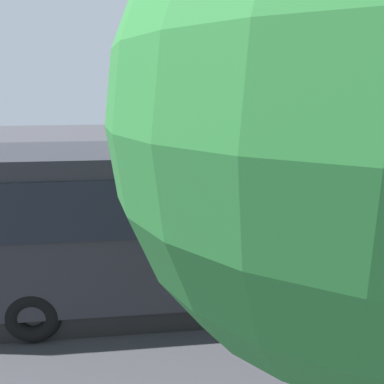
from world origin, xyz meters
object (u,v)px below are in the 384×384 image
Objects in this scene: spectator_far_left at (262,214)px; stunt_motorcycle at (154,179)px; spectator_centre at (188,213)px; tree_centre at (372,85)px; tour_bus at (241,224)px; parked_motorcycle_silver at (330,234)px; spectator_left at (227,214)px; traffic_cone at (192,203)px.

spectator_far_left is 0.86× the size of stunt_motorcycle.
tree_centre is (0.10, 8.45, 3.39)m from spectator_centre.
tour_bus reaches higher than spectator_far_left.
spectator_far_left is 0.81× the size of parked_motorcycle_silver.
spectator_left is at bearing -97.96° from tree_centre.
spectator_far_left is at bearing -179.31° from spectator_left.
spectator_far_left is at bearing -16.24° from parked_motorcycle_silver.
spectator_centre is (0.67, -2.99, -0.65)m from tour_bus.
traffic_cone is (0.40, -3.79, -0.74)m from spectator_left.
parked_motorcycle_silver is at bearing -117.22° from tree_centre.
tour_bus is 2.74m from spectator_left.
parked_motorcycle_silver is at bearing 126.51° from traffic_cone.
spectator_centre is 2.66× the size of traffic_cone.
spectator_centre is at bearing -12.59° from parked_motorcycle_silver.
traffic_cone is at bearing -69.59° from spectator_far_left.
spectator_centre is at bearing -18.55° from spectator_left.
parked_motorcycle_silver is 5.34m from traffic_cone.
spectator_far_left reaches higher than parked_motorcycle_silver.
spectator_far_left is at bearing -117.29° from tour_bus.
spectator_left reaches higher than traffic_cone.
spectator_centre is at bearing 79.48° from traffic_cone.
spectator_far_left is 1.01m from spectator_left.
tour_bus reaches higher than stunt_motorcycle.
spectator_far_left is (-1.37, -2.66, -0.66)m from tour_bus.
stunt_motorcycle is 3.03× the size of traffic_cone.
tour_bus is 6.57m from traffic_cone.
spectator_centre is (1.04, -0.35, -0.05)m from spectator_left.
stunt_motorcycle reaches higher than parked_motorcycle_silver.
spectator_left is (-0.37, -2.65, -0.60)m from tour_bus.
spectator_left is at bearing -10.28° from parked_motorcycle_silver.
spectator_left is at bearing 109.32° from stunt_motorcycle.
tree_centre is at bearing 62.78° from parked_motorcycle_silver.
spectator_centre is 0.27× the size of tree_centre.
traffic_cone is at bearing 140.21° from stunt_motorcycle.
spectator_left is 8.84m from tree_centre.
tour_bus reaches higher than spectator_left.
tree_centre reaches higher than parked_motorcycle_silver.
traffic_cone is (0.03, -6.43, -1.34)m from tour_bus.
tour_bus is 5.95× the size of stunt_motorcycle.
spectator_left is 1.04× the size of spectator_centre.
spectator_far_left is 9.06m from tree_centre.
spectator_left is at bearing -97.86° from tour_bus.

